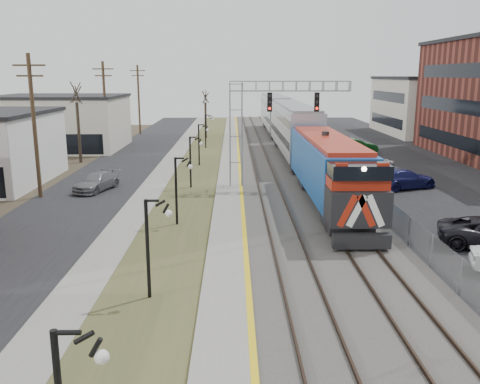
{
  "coord_description": "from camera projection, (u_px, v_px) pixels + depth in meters",
  "views": [
    {
      "loc": [
        -0.71,
        -10.48,
        8.53
      ],
      "look_at": [
        -0.36,
        15.27,
        2.6
      ],
      "focal_mm": 38.0,
      "sensor_mm": 36.0,
      "label": 1
    }
  ],
  "objects": [
    {
      "name": "street_west",
      "position": [
        115.0,
        171.0,
        46.08
      ],
      "size": [
        7.0,
        120.0,
        0.04
      ],
      "primitive_type": "cube",
      "color": "black",
      "rests_on": "ground"
    },
    {
      "name": "sidewalk",
      "position": [
        164.0,
        171.0,
        46.14
      ],
      "size": [
        2.0,
        120.0,
        0.08
      ],
      "primitive_type": "cube",
      "color": "gray",
      "rests_on": "ground"
    },
    {
      "name": "grass_median",
      "position": [
        197.0,
        171.0,
        46.18
      ],
      "size": [
        4.0,
        120.0,
        0.06
      ],
      "primitive_type": "cube",
      "color": "#444726",
      "rests_on": "ground"
    },
    {
      "name": "platform",
      "position": [
        230.0,
        170.0,
        46.2
      ],
      "size": [
        2.0,
        120.0,
        0.24
      ],
      "primitive_type": "cube",
      "color": "gray",
      "rests_on": "ground"
    },
    {
      "name": "ballast_bed",
      "position": [
        285.0,
        170.0,
        46.27
      ],
      "size": [
        8.0,
        120.0,
        0.2
      ],
      "primitive_type": "cube",
      "color": "#595651",
      "rests_on": "ground"
    },
    {
      "name": "parking_lot",
      "position": [
        416.0,
        171.0,
        46.45
      ],
      "size": [
        16.0,
        120.0,
        0.04
      ],
      "primitive_type": "cube",
      "color": "black",
      "rests_on": "ground"
    },
    {
      "name": "platform_edge",
      "position": [
        240.0,
        169.0,
        46.18
      ],
      "size": [
        0.24,
        120.0,
        0.01
      ],
      "primitive_type": "cube",
      "color": "gold",
      "rests_on": "platform"
    },
    {
      "name": "track_near",
      "position": [
        263.0,
        168.0,
        46.21
      ],
      "size": [
        1.58,
        120.0,
        0.15
      ],
      "color": "#2D2119",
      "rests_on": "ballast_bed"
    },
    {
      "name": "track_far",
      "position": [
        301.0,
        168.0,
        46.25
      ],
      "size": [
        1.58,
        120.0,
        0.15
      ],
      "color": "#2D2119",
      "rests_on": "ballast_bed"
    },
    {
      "name": "train",
      "position": [
        289.0,
        128.0,
        56.14
      ],
      "size": [
        3.0,
        63.05,
        5.33
      ],
      "color": "#124A9A",
      "rests_on": "ground"
    },
    {
      "name": "signal_gantry",
      "position": [
        259.0,
        115.0,
        38.17
      ],
      "size": [
        9.0,
        1.07,
        8.15
      ],
      "color": "gray",
      "rests_on": "ground"
    },
    {
      "name": "lampposts",
      "position": [
        177.0,
        191.0,
        29.45
      ],
      "size": [
        0.14,
        62.14,
        4.0
      ],
      "color": "black",
      "rests_on": "ground"
    },
    {
      "name": "utility_poles",
      "position": [
        35.0,
        128.0,
        35.18
      ],
      "size": [
        0.28,
        80.28,
        10.0
      ],
      "color": "#4C3823",
      "rests_on": "ground"
    },
    {
      "name": "fence",
      "position": [
        331.0,
        162.0,
        46.17
      ],
      "size": [
        0.04,
        120.0,
        1.6
      ],
      "primitive_type": "cube",
      "color": "gray",
      "rests_on": "ground"
    },
    {
      "name": "bare_trees",
      "position": [
        110.0,
        137.0,
        49.28
      ],
      "size": [
        12.3,
        42.3,
        5.95
      ],
      "color": "#382D23",
      "rests_on": "ground"
    },
    {
      "name": "car_lot_d",
      "position": [
        404.0,
        179.0,
        38.85
      ],
      "size": [
        5.67,
        3.92,
        1.52
      ],
      "primitive_type": "imported",
      "rotation": [
        0.0,
        0.0,
        1.95
      ],
      "color": "#171951",
      "rests_on": "ground"
    },
    {
      "name": "car_lot_e",
      "position": [
        369.0,
        161.0,
        46.86
      ],
      "size": [
        4.83,
        2.18,
        1.61
      ],
      "primitive_type": "imported",
      "rotation": [
        0.0,
        0.0,
        1.51
      ],
      "color": "slate",
      "rests_on": "ground"
    },
    {
      "name": "car_lot_f",
      "position": [
        355.0,
        146.0,
        56.71
      ],
      "size": [
        4.95,
        1.92,
        1.61
      ],
      "primitive_type": "imported",
      "rotation": [
        0.0,
        0.0,
        1.62
      ],
      "color": "#0D4315",
      "rests_on": "ground"
    },
    {
      "name": "car_street_b",
      "position": [
        96.0,
        182.0,
        38.26
      ],
      "size": [
        3.16,
        4.97,
        1.34
      ],
      "primitive_type": "imported",
      "rotation": [
        0.0,
        0.0,
        -0.3
      ],
      "color": "slate",
      "rests_on": "ground"
    }
  ]
}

